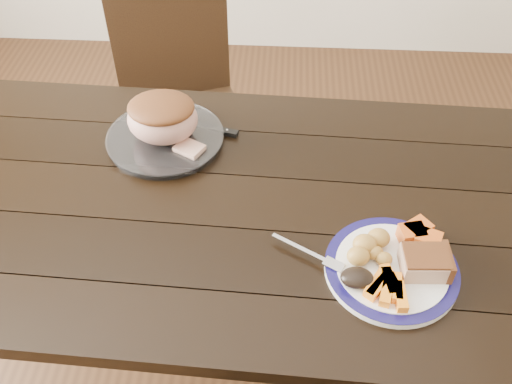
# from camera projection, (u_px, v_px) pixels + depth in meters

# --- Properties ---
(ground) EXTENTS (4.00, 4.00, 0.00)m
(ground) POSITION_uv_depth(u_px,v_px,m) (233.00, 354.00, 1.93)
(ground) COLOR #472B16
(ground) RESTS_ON ground
(dining_table) EXTENTS (1.63, 0.96, 0.75)m
(dining_table) POSITION_uv_depth(u_px,v_px,m) (225.00, 225.00, 1.47)
(dining_table) COLOR black
(dining_table) RESTS_ON ground
(chair_far) EXTENTS (0.55, 0.55, 0.93)m
(chair_far) POSITION_uv_depth(u_px,v_px,m) (182.00, 97.00, 2.09)
(chair_far) COLOR black
(chair_far) RESTS_ON ground
(dinner_plate) EXTENTS (0.29, 0.29, 0.02)m
(dinner_plate) POSITION_uv_depth(u_px,v_px,m) (391.00, 269.00, 1.24)
(dinner_plate) COLOR white
(dinner_plate) RESTS_ON dining_table
(plate_rim) EXTENTS (0.29, 0.29, 0.02)m
(plate_rim) POSITION_uv_depth(u_px,v_px,m) (392.00, 267.00, 1.23)
(plate_rim) COLOR #120D45
(plate_rim) RESTS_ON dinner_plate
(serving_platter) EXTENTS (0.31, 0.31, 0.02)m
(serving_platter) POSITION_uv_depth(u_px,v_px,m) (166.00, 139.00, 1.55)
(serving_platter) COLOR white
(serving_platter) RESTS_ON dining_table
(pork_slice) EXTENTS (0.10, 0.08, 0.04)m
(pork_slice) POSITION_uv_depth(u_px,v_px,m) (425.00, 263.00, 1.21)
(pork_slice) COLOR tan
(pork_slice) RESTS_ON dinner_plate
(roasted_potatoes) EXTENTS (0.10, 0.10, 0.05)m
(roasted_potatoes) POSITION_uv_depth(u_px,v_px,m) (370.00, 248.00, 1.24)
(roasted_potatoes) COLOR gold
(roasted_potatoes) RESTS_ON dinner_plate
(carrot_batons) EXTENTS (0.09, 0.11, 0.02)m
(carrot_batons) POSITION_uv_depth(u_px,v_px,m) (388.00, 287.00, 1.18)
(carrot_batons) COLOR orange
(carrot_batons) RESTS_ON dinner_plate
(pumpkin_wedges) EXTENTS (0.10, 0.10, 0.04)m
(pumpkin_wedges) POSITION_uv_depth(u_px,v_px,m) (419.00, 235.00, 1.27)
(pumpkin_wedges) COLOR orange
(pumpkin_wedges) RESTS_ON dinner_plate
(dark_mushroom) EXTENTS (0.07, 0.05, 0.03)m
(dark_mushroom) POSITION_uv_depth(u_px,v_px,m) (357.00, 278.00, 1.19)
(dark_mushroom) COLOR black
(dark_mushroom) RESTS_ON dinner_plate
(fork) EXTENTS (0.16, 0.10, 0.00)m
(fork) POSITION_uv_depth(u_px,v_px,m) (312.00, 255.00, 1.25)
(fork) COLOR silver
(fork) RESTS_ON dinner_plate
(roast_joint) EXTENTS (0.19, 0.16, 0.12)m
(roast_joint) POSITION_uv_depth(u_px,v_px,m) (163.00, 119.00, 1.50)
(roast_joint) COLOR tan
(roast_joint) RESTS_ON serving_platter
(cut_slice) EXTENTS (0.09, 0.08, 0.02)m
(cut_slice) POSITION_uv_depth(u_px,v_px,m) (190.00, 149.00, 1.50)
(cut_slice) COLOR tan
(cut_slice) RESTS_ON serving_platter
(carving_knife) EXTENTS (0.32, 0.10, 0.01)m
(carving_knife) POSITION_uv_depth(u_px,v_px,m) (204.00, 128.00, 1.59)
(carving_knife) COLOR silver
(carving_knife) RESTS_ON dining_table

